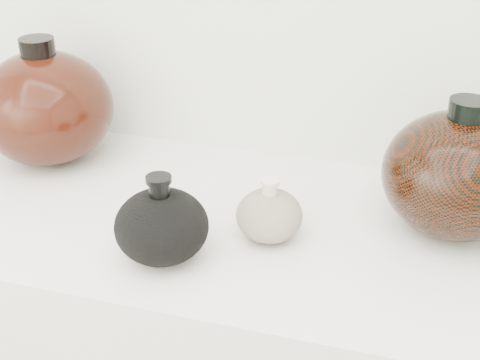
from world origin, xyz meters
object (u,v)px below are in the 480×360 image
(left_round_pot, at_px, (46,107))
(right_round_pot, at_px, (457,174))
(black_gourd_vase, at_px, (162,226))
(cream_gourd_vase, at_px, (269,215))

(left_round_pot, height_order, right_round_pot, left_round_pot)
(right_round_pot, bearing_deg, black_gourd_vase, -153.53)
(cream_gourd_vase, bearing_deg, black_gourd_vase, -145.16)
(black_gourd_vase, height_order, right_round_pot, right_round_pot)
(left_round_pot, relative_size, right_round_pot, 0.95)
(left_round_pot, bearing_deg, right_round_pot, -3.33)
(black_gourd_vase, xyz_separation_m, left_round_pot, (-0.32, 0.24, 0.05))
(cream_gourd_vase, xyz_separation_m, right_round_pot, (0.26, 0.10, 0.06))
(black_gourd_vase, distance_m, cream_gourd_vase, 0.17)
(cream_gourd_vase, relative_size, left_round_pot, 0.42)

